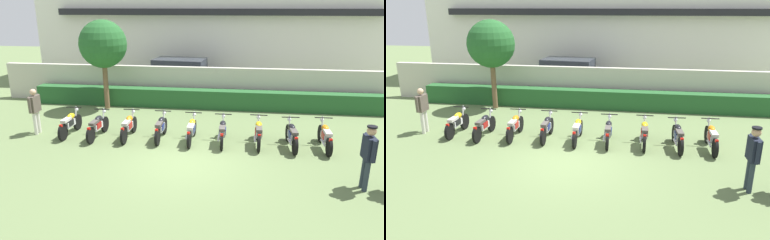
# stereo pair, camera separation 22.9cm
# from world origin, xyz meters

# --- Properties ---
(ground) EXTENTS (60.00, 60.00, 0.00)m
(ground) POSITION_xyz_m (0.00, 0.00, 0.00)
(ground) COLOR #607547
(building) EXTENTS (21.54, 6.50, 8.07)m
(building) POSITION_xyz_m (0.00, 14.11, 4.03)
(building) COLOR white
(building) RESTS_ON ground
(compound_wall) EXTENTS (20.46, 0.30, 1.81)m
(compound_wall) POSITION_xyz_m (0.00, 7.01, 0.91)
(compound_wall) COLOR #BCB7A8
(compound_wall) RESTS_ON ground
(hedge_row) EXTENTS (16.37, 0.70, 0.87)m
(hedge_row) POSITION_xyz_m (0.00, 6.31, 0.43)
(hedge_row) COLOR #235628
(hedge_row) RESTS_ON ground
(parked_car) EXTENTS (4.68, 2.50, 1.89)m
(parked_car) POSITION_xyz_m (-1.48, 9.07, 0.94)
(parked_car) COLOR navy
(parked_car) RESTS_ON ground
(tree_near_inspector) EXTENTS (2.14, 2.14, 4.05)m
(tree_near_inspector) POSITION_xyz_m (-4.50, 5.61, 2.96)
(tree_near_inspector) COLOR brown
(tree_near_inspector) RESTS_ON ground
(motorcycle_in_row_0) EXTENTS (0.60, 1.82, 0.96)m
(motorcycle_in_row_0) POSITION_xyz_m (-4.55, 1.91, 0.45)
(motorcycle_in_row_0) COLOR black
(motorcycle_in_row_0) RESTS_ON ground
(motorcycle_in_row_1) EXTENTS (0.60, 1.87, 0.96)m
(motorcycle_in_row_1) POSITION_xyz_m (-3.43, 1.79, 0.45)
(motorcycle_in_row_1) COLOR black
(motorcycle_in_row_1) RESTS_ON ground
(motorcycle_in_row_2) EXTENTS (0.60, 1.88, 0.96)m
(motorcycle_in_row_2) POSITION_xyz_m (-2.29, 1.90, 0.45)
(motorcycle_in_row_2) COLOR black
(motorcycle_in_row_2) RESTS_ON ground
(motorcycle_in_row_3) EXTENTS (0.60, 1.81, 0.96)m
(motorcycle_in_row_3) POSITION_xyz_m (-1.10, 1.91, 0.45)
(motorcycle_in_row_3) COLOR black
(motorcycle_in_row_3) RESTS_ON ground
(motorcycle_in_row_4) EXTENTS (0.60, 1.87, 0.95)m
(motorcycle_in_row_4) POSITION_xyz_m (0.03, 1.86, 0.44)
(motorcycle_in_row_4) COLOR black
(motorcycle_in_row_4) RESTS_ON ground
(motorcycle_in_row_5) EXTENTS (0.60, 1.84, 0.94)m
(motorcycle_in_row_5) POSITION_xyz_m (1.11, 1.83, 0.44)
(motorcycle_in_row_5) COLOR black
(motorcycle_in_row_5) RESTS_ON ground
(motorcycle_in_row_6) EXTENTS (0.60, 1.84, 0.97)m
(motorcycle_in_row_6) POSITION_xyz_m (2.35, 1.83, 0.46)
(motorcycle_in_row_6) COLOR black
(motorcycle_in_row_6) RESTS_ON ground
(motorcycle_in_row_7) EXTENTS (0.60, 1.84, 0.97)m
(motorcycle_in_row_7) POSITION_xyz_m (3.46, 1.72, 0.45)
(motorcycle_in_row_7) COLOR black
(motorcycle_in_row_7) RESTS_ON ground
(motorcycle_in_row_8) EXTENTS (0.60, 1.92, 0.97)m
(motorcycle_in_row_8) POSITION_xyz_m (4.56, 1.78, 0.45)
(motorcycle_in_row_8) COLOR black
(motorcycle_in_row_8) RESTS_ON ground
(inspector_person) EXTENTS (0.23, 0.69, 1.72)m
(inspector_person) POSITION_xyz_m (-5.85, 1.88, 1.03)
(inspector_person) COLOR silver
(inspector_person) RESTS_ON ground
(officer_0) EXTENTS (0.25, 0.69, 1.76)m
(officer_0) POSITION_xyz_m (4.99, -1.00, 1.05)
(officer_0) COLOR #28333D
(officer_0) RESTS_ON ground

